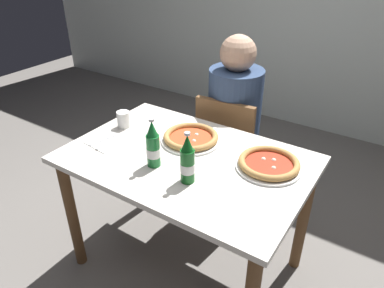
% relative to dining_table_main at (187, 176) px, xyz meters
% --- Properties ---
extents(ground_plane, '(8.00, 8.00, 0.00)m').
position_rel_dining_table_main_xyz_m(ground_plane, '(0.00, 0.00, -0.64)').
color(ground_plane, slate).
extents(dining_table_main, '(1.20, 0.80, 0.75)m').
position_rel_dining_table_main_xyz_m(dining_table_main, '(0.00, 0.00, 0.00)').
color(dining_table_main, silver).
rests_on(dining_table_main, ground_plane).
extents(chair_behind_table, '(0.43, 0.43, 0.85)m').
position_rel_dining_table_main_xyz_m(chair_behind_table, '(-0.07, 0.61, -0.15)').
color(chair_behind_table, brown).
rests_on(chair_behind_table, ground_plane).
extents(diner_seated, '(0.34, 0.34, 1.21)m').
position_rel_dining_table_main_xyz_m(diner_seated, '(-0.07, 0.66, -0.05)').
color(diner_seated, '#2D3342').
rests_on(diner_seated, ground_plane).
extents(pizza_margherita_near, '(0.31, 0.31, 0.04)m').
position_rel_dining_table_main_xyz_m(pizza_margherita_near, '(0.38, 0.14, 0.14)').
color(pizza_margherita_near, white).
rests_on(pizza_margherita_near, dining_table_main).
extents(pizza_marinara_far, '(0.32, 0.32, 0.04)m').
position_rel_dining_table_main_xyz_m(pizza_marinara_far, '(-0.07, 0.14, 0.13)').
color(pizza_marinara_far, white).
rests_on(pizza_marinara_far, dining_table_main).
extents(beer_bottle_left, '(0.07, 0.07, 0.25)m').
position_rel_dining_table_main_xyz_m(beer_bottle_left, '(-0.09, -0.14, 0.22)').
color(beer_bottle_left, '#196B2D').
rests_on(beer_bottle_left, dining_table_main).
extents(beer_bottle_center, '(0.07, 0.07, 0.25)m').
position_rel_dining_table_main_xyz_m(beer_bottle_center, '(0.12, -0.16, 0.22)').
color(beer_bottle_center, '#14591E').
rests_on(beer_bottle_center, dining_table_main).
extents(napkin_with_cutlery, '(0.20, 0.20, 0.01)m').
position_rel_dining_table_main_xyz_m(napkin_with_cutlery, '(-0.44, -0.11, 0.12)').
color(napkin_with_cutlery, white).
rests_on(napkin_with_cutlery, dining_table_main).
extents(paper_cup, '(0.07, 0.07, 0.09)m').
position_rel_dining_table_main_xyz_m(paper_cup, '(-0.48, 0.07, 0.16)').
color(paper_cup, white).
rests_on(paper_cup, dining_table_main).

